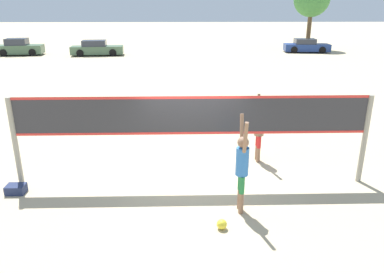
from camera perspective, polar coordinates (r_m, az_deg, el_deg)
The scene contains 9 objects.
ground_plane at distance 9.81m, azimuth 0.00°, elevation -7.00°, with size 200.00×200.00×0.00m, color #C6B28C.
volleyball_net at distance 9.20m, azimuth 0.00°, elevation 2.13°, with size 8.88×0.13×2.30m.
player_spiker at distance 8.13m, azimuth 7.65°, elevation -4.04°, with size 0.28×0.71×2.18m.
player_blocker at distance 10.98m, azimuth 10.20°, elevation 1.40°, with size 0.28×0.68×1.97m.
volleyball at distance 7.93m, azimuth 4.56°, elevation -13.12°, with size 0.21×0.21×0.21m.
gear_bag at distance 10.22m, azimuth -25.25°, elevation -7.19°, with size 0.45×0.34×0.22m.
parked_car_near at distance 36.46m, azimuth -14.32°, elevation 12.93°, with size 4.82×2.20×1.36m.
parked_car_mid at distance 39.44m, azimuth 17.00°, elevation 13.10°, with size 4.47×2.27×1.30m.
parked_car_far at distance 39.02m, azimuth -24.81°, elevation 12.25°, with size 4.23×2.29×1.51m.
Camera 1 is at (-0.25, -8.78, 4.36)m, focal length 35.00 mm.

